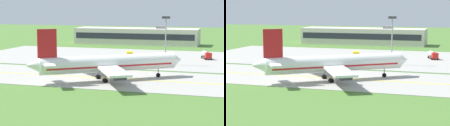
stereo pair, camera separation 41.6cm
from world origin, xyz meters
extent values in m
plane|color=#47702D|center=(0.00, 0.00, 0.00)|extent=(500.00, 500.00, 0.00)
cube|color=#9E9B93|center=(0.00, 0.00, 0.05)|extent=(240.00, 28.00, 0.10)
cube|color=#9E9B93|center=(10.00, 42.00, 0.05)|extent=(140.00, 52.00, 0.10)
cube|color=yellow|center=(0.00, 0.00, 0.11)|extent=(220.00, 0.60, 0.01)
cylinder|color=white|center=(1.94, -2.47, 4.20)|extent=(29.43, 23.84, 4.00)
cone|color=white|center=(16.40, 8.59, 4.20)|extent=(4.37, 4.60, 3.80)
cone|color=white|center=(-12.67, -13.66, 4.60)|extent=(4.61, 4.64, 3.40)
cube|color=red|center=(1.94, -2.47, 3.70)|extent=(27.32, 22.25, 0.36)
cube|color=#1E232D|center=(14.65, 7.25, 4.90)|extent=(3.50, 3.79, 0.70)
cube|color=white|center=(-4.97, 2.94, 3.70)|extent=(14.05, 13.95, 0.50)
cylinder|color=#47474C|center=(-2.17, 2.57, 2.30)|extent=(4.10, 3.89, 2.30)
cylinder|color=black|center=(-0.90, 3.54, 2.30)|extent=(1.47, 1.82, 2.10)
cube|color=white|center=(5.36, -10.56, 3.70)|extent=(11.55, 15.42, 0.50)
cylinder|color=#47474C|center=(5.74, -7.76, 2.30)|extent=(4.10, 3.89, 2.30)
cylinder|color=black|center=(7.01, -6.78, 2.30)|extent=(1.47, 1.82, 2.10)
cube|color=red|center=(-9.97, -11.59, 9.45)|extent=(3.74, 2.99, 6.50)
cube|color=white|center=(-12.07, -9.17, 5.00)|extent=(5.87, 6.01, 0.30)
cube|color=white|center=(-8.18, -14.25, 5.00)|extent=(5.18, 6.37, 0.30)
cylinder|color=slate|center=(12.27, 5.43, 1.38)|extent=(0.24, 0.24, 1.65)
cylinder|color=black|center=(12.27, 5.43, 0.55)|extent=(1.09, 0.95, 1.10)
cylinder|color=slate|center=(-1.22, -1.62, 1.38)|extent=(0.24, 0.24, 1.65)
cylinder|color=black|center=(-1.39, -1.41, 0.55)|extent=(1.09, 0.95, 1.10)
cylinder|color=black|center=(-1.06, -1.84, 0.55)|extent=(1.09, 0.95, 1.10)
cylinder|color=slate|center=(1.94, -5.75, 1.38)|extent=(0.24, 0.24, 1.65)
cylinder|color=black|center=(1.77, -5.53, 0.55)|extent=(1.09, 0.95, 1.10)
cylinder|color=black|center=(2.10, -5.97, 0.55)|extent=(1.09, 0.95, 1.10)
cube|color=yellow|center=(-4.58, 40.35, 1.50)|extent=(2.44, 2.30, 1.80)
cube|color=#1E232D|center=(-4.80, 41.09, 1.81)|extent=(1.80, 0.65, 0.81)
cube|color=yellow|center=(-3.70, 37.48, 1.60)|extent=(3.23, 4.63, 2.00)
cylinder|color=orange|center=(-4.58, 40.35, 2.50)|extent=(0.20, 0.20, 0.18)
cylinder|color=black|center=(-5.53, 40.06, 0.45)|extent=(0.55, 0.95, 0.90)
cylinder|color=black|center=(-3.62, 40.64, 0.45)|extent=(0.55, 0.95, 0.90)
cylinder|color=black|center=(-4.46, 36.37, 0.45)|extent=(0.55, 0.95, 0.90)
cylinder|color=black|center=(-2.45, 36.99, 0.45)|extent=(0.55, 0.95, 0.90)
cube|color=red|center=(21.60, 43.25, 1.50)|extent=(2.51, 2.40, 1.80)
cube|color=#1E232D|center=(21.87, 42.54, 1.81)|extent=(1.76, 0.77, 0.81)
cylinder|color=silver|center=(20.53, 46.05, 1.75)|extent=(3.18, 4.57, 1.80)
cube|color=#383838|center=(20.53, 46.05, 0.72)|extent=(3.46, 4.67, 0.24)
cylinder|color=orange|center=(21.60, 43.25, 2.50)|extent=(0.20, 0.20, 0.18)
cylinder|color=black|center=(22.53, 43.61, 0.45)|extent=(0.60, 0.95, 0.90)
cylinder|color=black|center=(20.67, 42.89, 0.45)|extent=(0.60, 0.95, 0.90)
cylinder|color=black|center=(21.21, 47.21, 0.45)|extent=(0.60, 0.95, 0.90)
cylinder|color=black|center=(19.24, 46.46, 0.45)|extent=(0.60, 0.95, 0.90)
cube|color=beige|center=(-14.70, 91.37, 3.71)|extent=(56.95, 13.91, 7.42)
cube|color=#1E232D|center=(-14.70, 84.37, 4.08)|extent=(54.67, 0.10, 2.67)
cube|color=slate|center=(-3.31, 91.37, 8.02)|extent=(4.00, 4.00, 1.20)
cylinder|color=gray|center=(10.12, 27.50, 7.00)|extent=(0.36, 0.36, 14.00)
cube|color=#333333|center=(10.12, 27.50, 14.35)|extent=(2.40, 0.50, 0.70)
camera|label=1|loc=(32.06, -97.11, 18.05)|focal=67.23mm
camera|label=2|loc=(32.45, -96.98, 18.05)|focal=67.23mm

